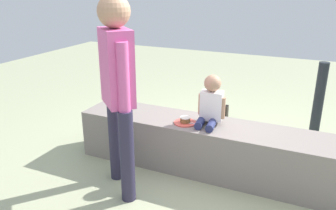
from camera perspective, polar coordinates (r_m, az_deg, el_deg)
The scene contains 10 objects.
ground_plane at distance 3.55m, azimuth 8.24°, elevation -10.89°, with size 12.00×12.00×0.00m, color #A1A783.
concrete_ledge at distance 3.43m, azimuth 8.45°, elevation -7.30°, with size 2.88×0.52×0.50m, color gray.
child_seated at distance 3.29m, azimuth 7.16°, elevation 0.36°, with size 0.28×0.33×0.48m.
adult_standing at distance 2.87m, azimuth -8.44°, elevation 4.15°, with size 0.41×0.39×1.72m.
cake_plate at distance 3.34m, azimuth 2.88°, elevation -2.71°, with size 0.22×0.22×0.07m.
gift_bag at distance 4.11m, azimuth 2.64°, elevation -4.03°, with size 0.22×0.11×0.32m.
railing_post at distance 4.23m, azimuth 23.45°, elevation -1.79°, with size 0.36×0.36×0.99m.
party_cup_red at distance 4.24m, azimuth 6.67°, elevation -4.69°, with size 0.07×0.07×0.10m, color red.
cake_box_white at distance 4.47m, azimuth 5.09°, elevation -2.97°, with size 0.28×0.31×0.15m, color white.
handbag_black_leather at distance 4.72m, azimuth 8.13°, elevation -1.16°, with size 0.30×0.11×0.34m.
Camera 1 is at (0.80, -2.95, 1.80)m, focal length 36.58 mm.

